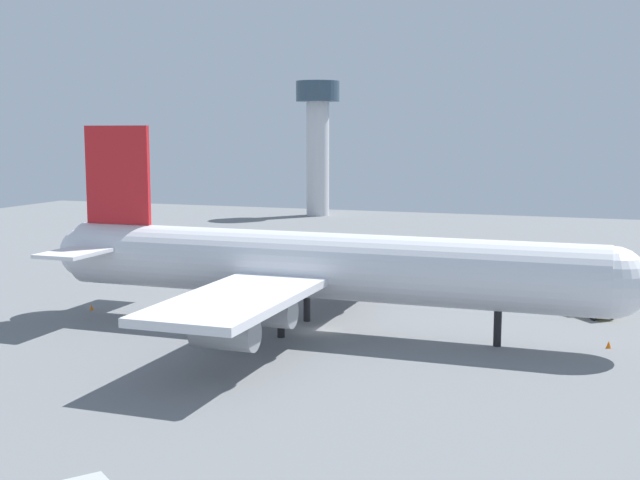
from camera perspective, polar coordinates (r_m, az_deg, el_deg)
ground_plane at (r=79.27m, az=0.00°, el=-6.30°), size 231.68×231.68×0.00m
cargo_airplane at (r=78.04m, az=-0.08°, el=-1.84°), size 57.92×46.46×19.51m
catering_truck at (r=108.20m, az=2.18°, el=-1.94°), size 4.35×3.39×2.38m
baggage_tug at (r=89.78m, az=18.24°, el=-4.21°), size 4.54×4.91×2.56m
cargo_loader at (r=110.79m, az=-10.56°, el=-1.87°), size 4.90×5.57×2.08m
safety_cone_nose at (r=77.43m, az=19.32°, el=-6.82°), size 0.46×0.46×0.66m
safety_cone_tail at (r=91.51m, az=-15.50°, el=-4.51°), size 0.41×0.41×0.59m
control_tower at (r=185.21m, az=-0.16°, el=7.42°), size 9.64×9.64×29.83m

